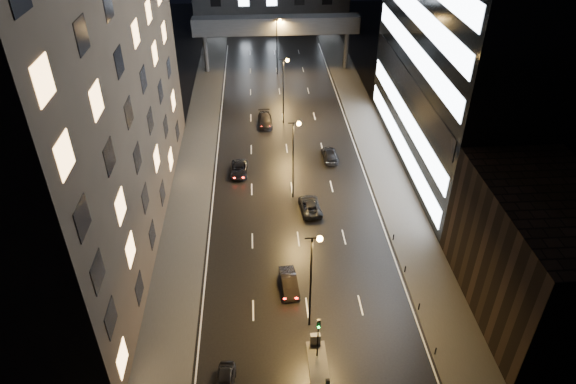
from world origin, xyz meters
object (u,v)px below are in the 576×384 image
car_away_a (225,382)px  car_away_d (265,120)px  car_away_b (289,283)px  utility_cabinet (315,339)px  car_away_c (239,170)px  car_toward_a (310,206)px  car_toward_b (330,155)px

car_away_a → car_away_d: car_away_d is taller
car_away_d → car_away_b: bearing=-89.9°
car_away_d → utility_cabinet: 42.00m
car_away_c → utility_cabinet: (6.87, -28.04, 0.10)m
car_away_b → car_away_c: 21.68m
car_away_c → utility_cabinet: bearing=-74.5°
car_away_d → car_toward_a: bearing=-80.5°
car_toward_b → utility_cabinet: 31.47m
car_away_c → car_toward_b: (12.24, 2.96, 0.04)m
car_away_a → utility_cabinet: size_ratio=3.18×
car_toward_a → utility_cabinet: (-1.52, -19.44, 0.07)m
car_toward_a → car_toward_b: (3.85, 11.56, 0.01)m
car_toward_a → car_toward_b: bearing=-113.4°
car_away_d → car_toward_a: size_ratio=1.06×
car_toward_a → car_toward_b: car_toward_b is taller
car_away_a → car_away_b: size_ratio=0.87×
car_away_a → utility_cabinet: 8.35m
car_toward_b → utility_cabinet: car_toward_b is taller
car_away_b → car_away_c: (-5.10, 21.07, -0.07)m
car_away_a → car_toward_a: (9.03, 23.09, 0.03)m
car_toward_a → car_away_b: bearing=70.3°
car_away_b → car_toward_a: bearing=70.2°
car_away_a → car_away_c: 31.70m
car_away_a → car_toward_a: car_toward_a is taller
car_away_a → car_toward_b: 36.97m
car_away_b → car_away_d: bearing=87.1°
car_toward_b → utility_cabinet: (-5.37, -31.01, 0.06)m
car_away_c → utility_cabinet: utility_cabinet is taller
car_away_d → car_toward_b: car_away_d is taller
car_away_c → car_away_d: 14.35m
car_toward_a → utility_cabinet: size_ratio=4.07×
car_away_d → car_toward_b: (8.45, -10.88, -0.06)m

